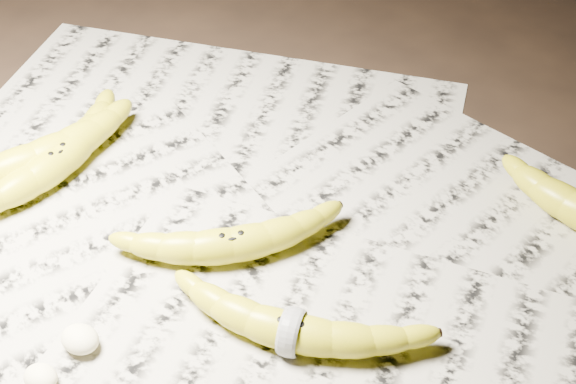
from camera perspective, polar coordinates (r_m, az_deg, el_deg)
The scene contains 9 objects.
ground at distance 0.78m, azimuth 0.33°, elevation -4.11°, with size 3.00×3.00×0.00m, color black.
newspaper_patch at distance 0.76m, azimuth -1.03°, elevation -5.59°, with size 0.90×0.70×0.01m, color #A19C8A.
banana_left_a at distance 0.87m, azimuth -16.07°, elevation 2.30°, with size 0.21×0.06×0.04m, color gold, non-canonical shape.
banana_left_b at distance 0.88m, azimuth -17.55°, elevation 2.37°, with size 0.21×0.07×0.04m, color gold, non-canonical shape.
banana_center at distance 0.75m, azimuth -4.03°, elevation -3.57°, with size 0.19×0.06×0.04m, color gold, non-canonical shape.
banana_taped at distance 0.69m, azimuth 0.26°, elevation -9.73°, with size 0.21×0.06×0.03m, color gold, non-canonical shape.
measuring_tape at distance 0.69m, azimuth 0.26°, elevation -9.73°, with size 0.04×0.04×0.00m, color white.
flesh_chunk_a at distance 0.71m, azimuth -14.63°, elevation -9.89°, with size 0.03×0.03×0.02m, color #F2E9BB.
flesh_chunk_b at distance 0.70m, azimuth -17.25°, elevation -12.28°, with size 0.03×0.02×0.02m, color #F2E9BB.
Camera 1 is at (0.29, -0.45, 0.56)m, focal length 50.00 mm.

